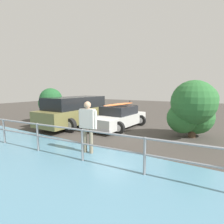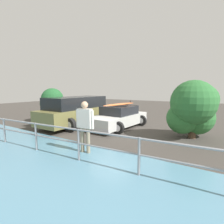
{
  "view_description": "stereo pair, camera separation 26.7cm",
  "coord_description": "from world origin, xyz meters",
  "px_view_note": "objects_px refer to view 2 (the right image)",
  "views": [
    {
      "loc": [
        -5.26,
        8.31,
        2.19
      ],
      "look_at": [
        -0.49,
        0.47,
        0.95
      ],
      "focal_mm": 28.0,
      "sensor_mm": 36.0,
      "label": 1
    },
    {
      "loc": [
        -5.48,
        8.17,
        2.19
      ],
      "look_at": [
        -0.49,
        0.47,
        0.95
      ],
      "focal_mm": 28.0,
      "sensor_mm": 36.0,
      "label": 2
    }
  ],
  "objects_px": {
    "bush_near_left": "(194,109)",
    "sedan_car": "(118,117)",
    "bush_near_right": "(54,106)",
    "suv_car": "(77,111)",
    "person_bystander": "(85,122)"
  },
  "relations": [
    {
      "from": "bush_near_left",
      "to": "suv_car",
      "type": "bearing_deg",
      "value": 6.07
    },
    {
      "from": "suv_car",
      "to": "person_bystander",
      "type": "relative_size",
      "value": 2.88
    },
    {
      "from": "sedan_car",
      "to": "suv_car",
      "type": "relative_size",
      "value": 0.79
    },
    {
      "from": "sedan_car",
      "to": "person_bystander",
      "type": "xyz_separation_m",
      "value": [
        -1.07,
        3.98,
        0.48
      ]
    },
    {
      "from": "bush_near_right",
      "to": "sedan_car",
      "type": "bearing_deg",
      "value": -166.95
    },
    {
      "from": "person_bystander",
      "to": "bush_near_right",
      "type": "height_order",
      "value": "bush_near_right"
    },
    {
      "from": "bush_near_left",
      "to": "sedan_car",
      "type": "bearing_deg",
      "value": -2.03
    },
    {
      "from": "sedan_car",
      "to": "bush_near_right",
      "type": "xyz_separation_m",
      "value": [
        4.25,
        0.99,
        0.5
      ]
    },
    {
      "from": "bush_near_left",
      "to": "bush_near_right",
      "type": "relative_size",
      "value": 1.11
    },
    {
      "from": "bush_near_right",
      "to": "suv_car",
      "type": "bearing_deg",
      "value": -174.48
    },
    {
      "from": "suv_car",
      "to": "bush_near_left",
      "type": "relative_size",
      "value": 1.99
    },
    {
      "from": "sedan_car",
      "to": "suv_car",
      "type": "bearing_deg",
      "value": 18.65
    },
    {
      "from": "sedan_car",
      "to": "bush_near_right",
      "type": "height_order",
      "value": "bush_near_right"
    },
    {
      "from": "suv_car",
      "to": "bush_near_right",
      "type": "distance_m",
      "value": 1.89
    },
    {
      "from": "sedan_car",
      "to": "suv_car",
      "type": "distance_m",
      "value": 2.53
    }
  ]
}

